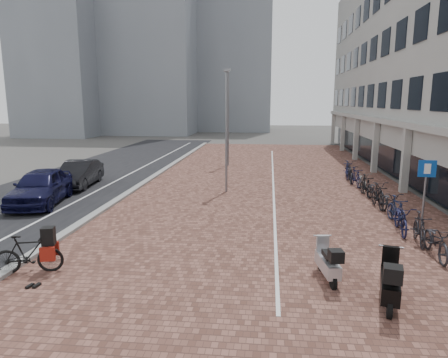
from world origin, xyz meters
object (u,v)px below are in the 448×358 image
scooter_front (328,261)px  parking_sign (425,186)px  car_navy (41,187)px  hero_bike (28,253)px  car_dark (79,174)px  scooter_mid (390,280)px

scooter_front → parking_sign: bearing=37.2°
car_navy → hero_bike: (3.87, -7.20, -0.24)m
car_dark → parking_sign: bearing=-30.4°
scooter_mid → parking_sign: bearing=77.8°
scooter_front → scooter_mid: bearing=-52.2°
car_navy → parking_sign: (15.51, -3.02, 1.04)m
scooter_mid → parking_sign: 5.60m
car_dark → parking_sign: parking_sign is taller
car_dark → scooter_front: bearing=-48.1°
hero_bike → scooter_mid: 9.26m
scooter_mid → parking_sign: parking_sign is taller
hero_bike → scooter_mid: bearing=-109.7°
parking_sign → car_dark: bearing=159.8°
car_navy → car_dark: size_ratio=1.10×
scooter_front → scooter_mid: (1.23, -1.18, 0.08)m
scooter_mid → parking_sign: (2.42, 4.90, 1.23)m
car_navy → parking_sign: size_ratio=1.75×
car_dark → scooter_front: 16.01m
car_navy → car_dark: (-0.08, 3.91, -0.10)m
scooter_mid → car_dark: bearing=152.1°
car_navy → scooter_front: (11.87, -6.74, -0.27)m
car_navy → car_dark: 3.91m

